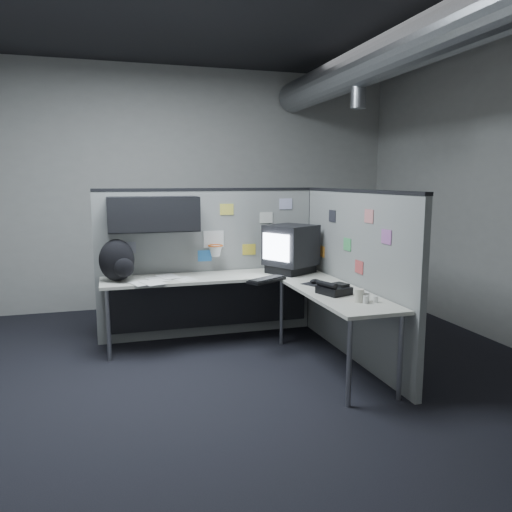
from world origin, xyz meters
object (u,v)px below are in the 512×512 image
object	(u,v)px
phone	(334,289)
backpack	(117,261)
desk	(245,291)
monitor	(291,248)
keyboard	(267,280)

from	to	relation	value
phone	backpack	bearing A→B (deg)	139.05
phone	desk	bearing A→B (deg)	115.12
monitor	keyboard	distance (m)	0.60
keyboard	phone	xyz separation A→B (m)	(0.40, -0.68, 0.03)
monitor	phone	distance (m)	1.08
keyboard	phone	bearing A→B (deg)	-46.29
desk	phone	size ratio (longest dim) A/B	7.59
monitor	backpack	distance (m)	1.79
desk	keyboard	size ratio (longest dim) A/B	5.24
monitor	keyboard	bearing A→B (deg)	-120.25
phone	backpack	size ratio (longest dim) A/B	0.73
monitor	keyboard	xyz separation A→B (m)	(-0.39, -0.38, -0.25)
desk	keyboard	bearing A→B (deg)	-41.81
desk	monitor	distance (m)	0.72
phone	keyboard	bearing A→B (deg)	110.91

